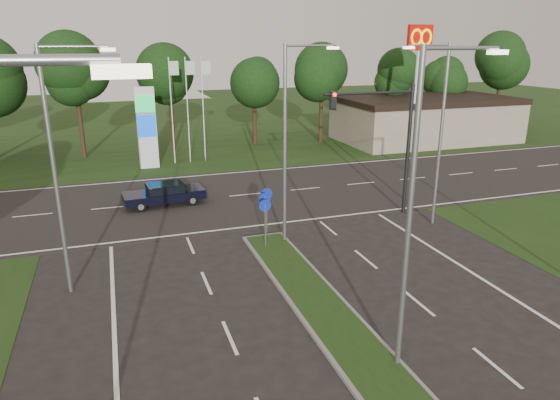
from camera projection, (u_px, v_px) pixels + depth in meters
name	position (u px, v px, depth m)	size (l,w,h in m)	color
verge_far	(169.00, 123.00, 58.57)	(160.00, 50.00, 0.02)	black
cross_road	(229.00, 196.00, 30.59)	(160.00, 12.00, 0.02)	black
commercial_building	(425.00, 119.00, 47.54)	(16.00, 9.00, 4.00)	gray
streetlight_median_near	(417.00, 200.00, 13.11)	(2.53, 0.22, 9.00)	gray
streetlight_median_far	(289.00, 136.00, 22.13)	(2.53, 0.22, 9.00)	gray
streetlight_left_far	(59.00, 160.00, 17.48)	(2.53, 0.22, 9.00)	gray
streetlight_right_far	(438.00, 127.00, 24.52)	(2.53, 0.22, 9.00)	gray
traffic_signal	(388.00, 130.00, 25.96)	(5.10, 0.42, 7.00)	black
median_signs	(266.00, 207.00, 23.21)	(1.16, 1.76, 2.38)	gray
gas_pylon	(150.00, 125.00, 36.63)	(5.80, 1.26, 8.00)	silver
mcdonalds_sign	(419.00, 56.00, 40.87)	(2.20, 0.47, 10.40)	silver
treeline_far	(186.00, 69.00, 42.94)	(6.00, 6.00, 9.90)	black
navy_sedan	(164.00, 193.00, 28.87)	(4.71, 2.24, 1.26)	black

